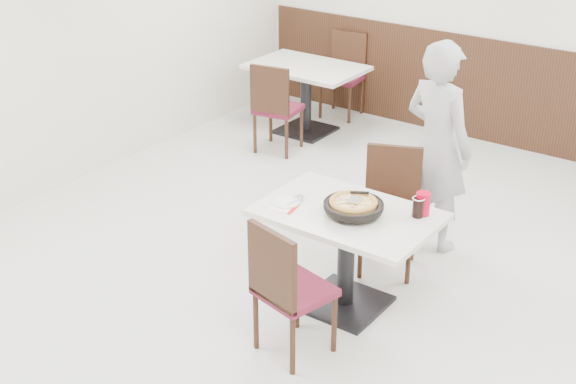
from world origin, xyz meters
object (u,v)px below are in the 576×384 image
Objects in this scene: pizza_pan at (353,209)px; chair_far at (389,214)px; red_cup at (423,204)px; cola_glass at (418,208)px; bg_chair_left_far at (342,76)px; bg_table_left at (306,99)px; side_plate at (286,202)px; bg_chair_left_near at (278,107)px; main_table at (346,259)px; chair_near at (295,288)px; pizza at (353,204)px; diner_person at (437,146)px.

chair_far is at bearing 95.69° from pizza_pan.
chair_far reaches higher than red_cup.
chair_far is at bearing 136.47° from cola_glass.
bg_chair_left_far is at bearing 129.89° from red_cup.
side_plate is at bearing -57.87° from bg_table_left.
red_cup is (0.01, 0.05, 0.02)m from cola_glass.
cola_glass is 0.14× the size of bg_chair_left_near.
chair_far is at bearing 90.89° from main_table.
bg_chair_left_near is at bearing 83.28° from bg_chair_left_far.
chair_near reaches higher than cola_glass.
cola_glass reaches higher than pizza_pan.
side_plate reaches higher than main_table.
pizza is 0.47m from red_cup.
chair_far is 0.68m from cola_glass.
chair_near is 1.26m from chair_far.
side_plate is (-0.41, -0.14, 0.38)m from main_table.
cola_glass is at bearing 114.01° from chair_far.
cola_glass is 0.14× the size of bg_chair_left_far.
red_cup is (0.43, 0.26, 0.45)m from main_table.
bg_table_left is (-2.24, 2.69, -0.42)m from pizza_pan.
main_table is 0.71× the size of diner_person.
red_cup is at bearing -42.74° from bg_table_left.
main_table is 3.71× the size of pizza.
chair_far is at bearing -43.38° from bg_table_left.
side_plate reaches higher than bg_table_left.
red_cup is at bearing 78.30° from chair_near.
chair_far and bg_chair_left_near have the same top height.
main_table is 0.63m from chair_far.
pizza is 0.34× the size of bg_chair_left_near.
red_cup is (0.39, 0.25, 0.02)m from pizza.
bg_chair_left_far is at bearing -74.33° from chair_far.
chair_near and bg_chair_left_far have the same top height.
chair_near reaches higher than red_cup.
bg_chair_left_far is (-2.57, 3.07, -0.35)m from red_cup.
cola_glass is 0.81× the size of red_cup.
bg_chair_left_near reaches higher than side_plate.
side_plate is 0.20× the size of bg_chair_left_far.
chair_near is 0.71m from side_plate.
chair_near is 0.70m from pizza_pan.
side_plate is 3.35m from bg_table_left.
pizza reaches higher than pizza_pan.
cola_glass is at bearing 121.37° from bg_chair_left_far.
cola_glass reaches higher than pizza.
pizza_pan is 0.47m from red_cup.
chair_far is 0.79× the size of bg_table_left.
chair_near is 2.94× the size of pizza.
pizza_pan is at bearing 73.23° from chair_far.
cola_glass is 3.61m from bg_table_left.
bg_chair_left_near is at bearing 136.22° from pizza.
bg_chair_left_near is at bearing -8.39° from diner_person.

